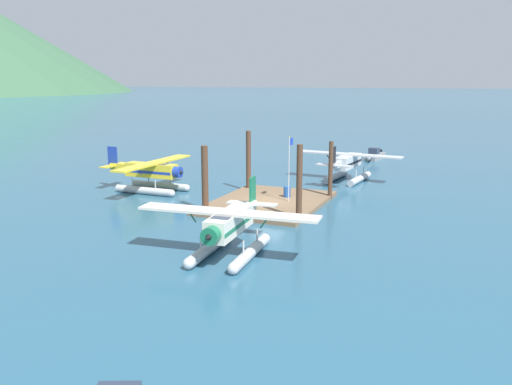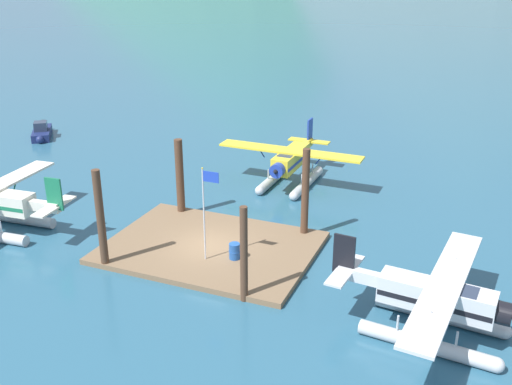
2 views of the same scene
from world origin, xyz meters
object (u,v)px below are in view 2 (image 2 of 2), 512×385
(fuel_drum, at_px, (235,251))
(seaplane_yellow_bow_centre, at_px, (291,164))
(seaplane_silver_stbd_aft, at_px, (436,304))
(flagpole, at_px, (206,203))
(boat_navy_open_west, at_px, (42,132))

(fuel_drum, relative_size, seaplane_yellow_bow_centre, 0.08)
(seaplane_yellow_bow_centre, bearing_deg, seaplane_silver_stbd_aft, -51.93)
(flagpole, xyz_separation_m, seaplane_silver_stbd_aft, (11.84, -2.01, -1.99))
(seaplane_silver_stbd_aft, bearing_deg, flagpole, 170.35)
(seaplane_silver_stbd_aft, relative_size, boat_navy_open_west, 2.46)
(seaplane_yellow_bow_centre, relative_size, seaplane_silver_stbd_aft, 0.99)
(flagpole, relative_size, fuel_drum, 5.87)
(flagpole, distance_m, fuel_drum, 3.16)
(seaplane_yellow_bow_centre, height_order, seaplane_silver_stbd_aft, same)
(seaplane_yellow_bow_centre, height_order, boat_navy_open_west, seaplane_yellow_bow_centre)
(flagpole, bearing_deg, fuel_drum, 25.89)
(fuel_drum, relative_size, seaplane_silver_stbd_aft, 0.08)
(flagpole, bearing_deg, seaplane_silver_stbd_aft, -9.65)
(flagpole, xyz_separation_m, boat_navy_open_west, (-24.76, 15.65, -3.08))
(seaplane_silver_stbd_aft, bearing_deg, fuel_drum, 165.99)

